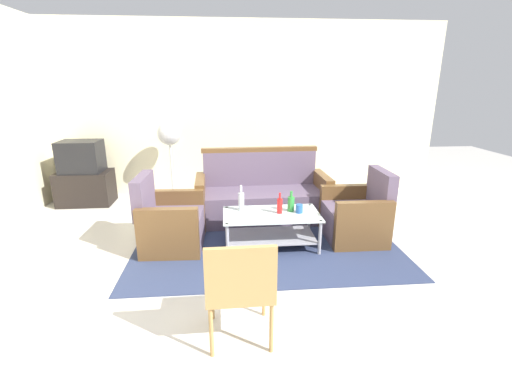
{
  "coord_description": "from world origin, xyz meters",
  "views": [
    {
      "loc": [
        -0.37,
        -3.0,
        1.85
      ],
      "look_at": [
        -0.04,
        0.85,
        0.65
      ],
      "focal_mm": 24.89,
      "sensor_mm": 36.0,
      "label": 1
    }
  ],
  "objects": [
    {
      "name": "ground_plane",
      "position": [
        0.0,
        0.0,
        0.0
      ],
      "size": [
        14.0,
        14.0,
        0.0
      ],
      "primitive_type": "plane",
      "color": "beige"
    },
    {
      "name": "pedestal_fan",
      "position": [
        -1.24,
        2.6,
        1.01
      ],
      "size": [
        0.36,
        0.36,
        1.27
      ],
      "color": "#2D2D33",
      "rests_on": "ground"
    },
    {
      "name": "tv_stand",
      "position": [
        -2.58,
        2.55,
        0.26
      ],
      "size": [
        0.8,
        0.5,
        0.52
      ],
      "primitive_type": "cube",
      "color": "black",
      "rests_on": "ground"
    },
    {
      "name": "wicker_chair",
      "position": [
        -0.3,
        -0.81,
        0.49
      ],
      "size": [
        0.49,
        0.49,
        0.84
      ],
      "rotation": [
        0.0,
        0.0,
        0.02
      ],
      "color": "#AD844C",
      "rests_on": "ground"
    },
    {
      "name": "wall_back",
      "position": [
        0.0,
        3.06,
        1.4
      ],
      "size": [
        6.52,
        0.12,
        2.8
      ],
      "color": "beige",
      "rests_on": "ground"
    },
    {
      "name": "armchair_right",
      "position": [
        1.19,
        0.9,
        0.29
      ],
      "size": [
        0.71,
        0.77,
        0.85
      ],
      "rotation": [
        0.0,
        0.0,
        1.56
      ],
      "color": "#5B4C60",
      "rests_on": "rug"
    },
    {
      "name": "armchair_left",
      "position": [
        -1.03,
        0.87,
        0.29
      ],
      "size": [
        0.72,
        0.78,
        0.85
      ],
      "rotation": [
        0.0,
        0.0,
        -1.61
      ],
      "color": "#5B4C60",
      "rests_on": "rug"
    },
    {
      "name": "rug",
      "position": [
        0.08,
        0.95,
        0.01
      ],
      "size": [
        3.05,
        2.23,
        0.01
      ],
      "primitive_type": "cube",
      "color": "#2D3856",
      "rests_on": "ground"
    },
    {
      "name": "television",
      "position": [
        -2.58,
        2.55,
        0.76
      ],
      "size": [
        0.61,
        0.46,
        0.48
      ],
      "rotation": [
        0.0,
        0.0,
        3.13
      ],
      "color": "black",
      "rests_on": "tv_stand"
    },
    {
      "name": "bottle_red",
      "position": [
        0.23,
        0.78,
        0.5
      ],
      "size": [
        0.06,
        0.06,
        0.24
      ],
      "color": "red",
      "rests_on": "coffee_table"
    },
    {
      "name": "bottle_green",
      "position": [
        0.37,
        0.84,
        0.5
      ],
      "size": [
        0.08,
        0.08,
        0.24
      ],
      "color": "#2D8C38",
      "rests_on": "coffee_table"
    },
    {
      "name": "bottle_clear",
      "position": [
        -0.21,
        0.92,
        0.53
      ],
      "size": [
        0.07,
        0.07,
        0.3
      ],
      "color": "silver",
      "rests_on": "coffee_table"
    },
    {
      "name": "coffee_table",
      "position": [
        0.13,
        0.77,
        0.27
      ],
      "size": [
        1.1,
        0.6,
        0.4
      ],
      "color": "silver",
      "rests_on": "rug"
    },
    {
      "name": "cup",
      "position": [
        0.45,
        0.77,
        0.46
      ],
      "size": [
        0.08,
        0.08,
        0.1
      ],
      "primitive_type": "cylinder",
      "color": "#2659A5",
      "rests_on": "coffee_table"
    },
    {
      "name": "couch",
      "position": [
        0.12,
        1.67,
        0.32
      ],
      "size": [
        1.82,
        0.8,
        0.96
      ],
      "rotation": [
        0.0,
        0.0,
        3.17
      ],
      "color": "#5B4C60",
      "rests_on": "rug"
    }
  ]
}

